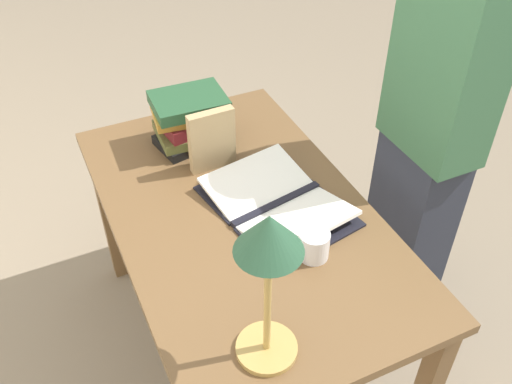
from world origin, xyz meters
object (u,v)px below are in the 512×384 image
object	(u,v)px
book_stack_tall	(190,119)
reading_lamp	(269,255)
coffee_mug	(314,245)
open_book	(277,203)
book_standing_upright	(212,140)
person_reader	(429,138)

from	to	relation	value
book_stack_tall	reading_lamp	bearing A→B (deg)	171.48
reading_lamp	coffee_mug	xyz separation A→B (m)	(0.24, -0.26, -0.31)
book_stack_tall	reading_lamp	distance (m)	0.97
book_stack_tall	open_book	bearing A→B (deg)	-164.68
book_stack_tall	book_standing_upright	world-z (taller)	book_standing_upright
book_stack_tall	coffee_mug	bearing A→B (deg)	-169.73
book_standing_upright	person_reader	bearing A→B (deg)	-112.08
book_stack_tall	coffee_mug	world-z (taller)	book_stack_tall
reading_lamp	person_reader	xyz separation A→B (m)	(0.49, -0.87, -0.27)
coffee_mug	person_reader	world-z (taller)	person_reader
book_standing_upright	reading_lamp	distance (m)	0.81
open_book	book_stack_tall	bearing A→B (deg)	4.94
book_standing_upright	person_reader	world-z (taller)	person_reader
coffee_mug	person_reader	xyz separation A→B (m)	(0.25, -0.60, 0.04)
reading_lamp	open_book	bearing A→B (deg)	-29.11
open_book	book_standing_upright	distance (m)	0.32
coffee_mug	person_reader	size ratio (longest dim) A/B	0.07
coffee_mug	person_reader	distance (m)	0.66
book_standing_upright	coffee_mug	size ratio (longest dim) A/B	1.88
reading_lamp	person_reader	size ratio (longest dim) A/B	0.28
book_standing_upright	coffee_mug	xyz separation A→B (m)	(-0.52, -0.11, -0.07)
reading_lamp	book_standing_upright	bearing A→B (deg)	-11.66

